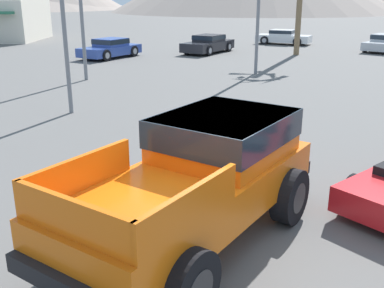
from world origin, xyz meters
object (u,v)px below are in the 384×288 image
parked_car_white (284,37)px  parked_car_dark (209,44)px  orange_pickup_truck (204,173)px  parked_car_blue (111,48)px

parked_car_white → parked_car_dark: 8.38m
orange_pickup_truck → parked_car_blue: 22.55m
orange_pickup_truck → parked_car_white: orange_pickup_truck is taller
parked_car_blue → parked_car_dark: size_ratio=0.94×
parked_car_dark → parked_car_blue: bearing=53.8°
orange_pickup_truck → parked_car_white: 30.98m
orange_pickup_truck → parked_car_dark: size_ratio=1.12×
orange_pickup_truck → parked_car_white: size_ratio=1.17×
parked_car_blue → parked_car_dark: bearing=-125.7°
parked_car_blue → parked_car_dark: parked_car_dark is taller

